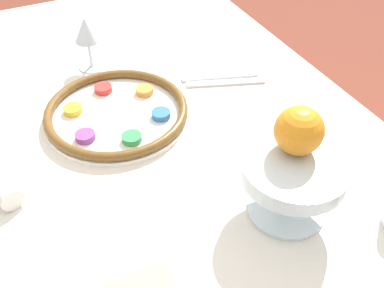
{
  "coord_description": "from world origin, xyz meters",
  "views": [
    {
      "loc": [
        0.72,
        -0.22,
        1.39
      ],
      "look_at": [
        0.14,
        0.06,
        0.81
      ],
      "focal_mm": 42.0,
      "sensor_mm": 36.0,
      "label": 1
    }
  ],
  "objects_px": {
    "seder_plate": "(117,112)",
    "wine_glass": "(86,33)",
    "orange_fruit": "(299,131)",
    "fruit_stand": "(293,175)"
  },
  "relations": [
    {
      "from": "seder_plate",
      "to": "wine_glass",
      "type": "xyz_separation_m",
      "value": [
        -0.23,
        0.01,
        0.08
      ]
    },
    {
      "from": "seder_plate",
      "to": "orange_fruit",
      "type": "distance_m",
      "value": 0.44
    },
    {
      "from": "fruit_stand",
      "to": "seder_plate",
      "type": "bearing_deg",
      "value": -154.22
    },
    {
      "from": "wine_glass",
      "to": "orange_fruit",
      "type": "relative_size",
      "value": 1.68
    },
    {
      "from": "fruit_stand",
      "to": "orange_fruit",
      "type": "bearing_deg",
      "value": 145.71
    },
    {
      "from": "seder_plate",
      "to": "fruit_stand",
      "type": "distance_m",
      "value": 0.43
    },
    {
      "from": "wine_glass",
      "to": "fruit_stand",
      "type": "relative_size",
      "value": 0.76
    },
    {
      "from": "fruit_stand",
      "to": "wine_glass",
      "type": "bearing_deg",
      "value": -163.94
    },
    {
      "from": "wine_glass",
      "to": "seder_plate",
      "type": "bearing_deg",
      "value": -2.27
    },
    {
      "from": "orange_fruit",
      "to": "seder_plate",
      "type": "bearing_deg",
      "value": -150.62
    }
  ]
}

